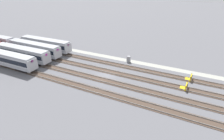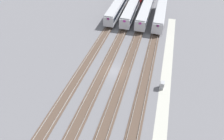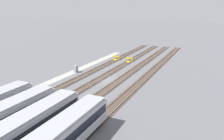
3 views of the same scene
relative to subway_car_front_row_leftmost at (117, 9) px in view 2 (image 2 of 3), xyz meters
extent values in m
plane|color=#5B5B60|center=(-24.71, -6.46, -2.04)|extent=(400.00, 400.00, 0.00)
cube|color=#9E9E93|center=(-24.71, -16.70, -2.04)|extent=(54.00, 2.00, 0.01)
cube|color=#47382D|center=(-24.71, -12.86, -2.01)|extent=(90.00, 2.23, 0.06)
cube|color=gray|center=(-24.71, -12.14, -1.90)|extent=(90.00, 0.07, 0.15)
cube|color=gray|center=(-24.71, -13.58, -1.90)|extent=(90.00, 0.07, 0.15)
cube|color=#47382D|center=(-24.71, -8.59, -2.01)|extent=(90.00, 2.24, 0.06)
cube|color=gray|center=(-24.71, -7.87, -1.90)|extent=(90.00, 0.07, 0.15)
cube|color=gray|center=(-24.71, -9.31, -1.90)|extent=(90.00, 0.07, 0.15)
cube|color=#47382D|center=(-24.71, -4.32, -2.01)|extent=(90.00, 2.24, 0.06)
cube|color=gray|center=(-24.71, -3.61, -1.90)|extent=(90.00, 0.07, 0.15)
cube|color=gray|center=(-24.71, -5.04, -1.90)|extent=(90.00, 0.07, 0.15)
cube|color=#47382D|center=(-24.71, -0.05, -2.01)|extent=(90.00, 2.23, 0.06)
cube|color=gray|center=(-24.71, 0.66, -1.90)|extent=(90.00, 0.07, 0.15)
cube|color=gray|center=(-24.71, -0.77, -1.90)|extent=(90.00, 0.07, 0.15)
cube|color=#ADAFB7|center=(0.00, 0.00, 0.01)|extent=(18.05, 3.14, 2.70)
cube|color=black|center=(0.00, 0.00, 0.33)|extent=(17.33, 3.17, 1.08)
cube|color=#9EA0A8|center=(0.00, 0.00, -0.75)|extent=(17.69, 3.17, 0.54)
cube|color=#999BA0|center=(0.00, 0.00, 1.51)|extent=(17.51, 2.85, 0.30)
cube|color=#B21E99|center=(-8.96, -0.17, 1.01)|extent=(0.09, 0.70, 0.56)
cube|color=black|center=(5.58, 0.11, -1.69)|extent=(3.64, 2.31, 0.70)
cube|color=black|center=(-5.58, -0.11, -1.69)|extent=(3.64, 2.31, 0.70)
cube|color=black|center=(13.32, -4.41, -1.69)|extent=(3.63, 2.29, 0.70)
cube|color=#ADAFB7|center=(0.00, -12.92, 0.01)|extent=(18.04, 3.07, 2.70)
cube|color=black|center=(0.00, -12.92, 0.33)|extent=(17.32, 3.10, 1.08)
cube|color=#9EA0A8|center=(0.00, -12.92, -0.75)|extent=(17.68, 3.10, 0.54)
cube|color=#999BA0|center=(0.00, -12.92, 1.51)|extent=(17.50, 2.78, 0.30)
cube|color=#B21E99|center=(-8.96, -13.05, 1.01)|extent=(0.09, 0.70, 0.56)
cube|color=black|center=(5.58, -12.83, -1.69)|extent=(3.63, 2.29, 0.70)
cube|color=black|center=(-5.58, -13.00, -1.69)|extent=(3.63, 2.29, 0.70)
cube|color=#ADAFB7|center=(0.00, -8.59, 0.01)|extent=(18.01, 2.90, 2.70)
cube|color=black|center=(0.00, -8.59, 0.33)|extent=(17.30, 2.93, 1.08)
cube|color=#9EA0A8|center=(0.00, -8.59, -0.75)|extent=(17.66, 2.93, 0.54)
cube|color=#999BA0|center=(0.00, -8.59, 1.51)|extent=(17.47, 2.61, 0.30)
cube|color=#B21E99|center=(-8.96, -8.64, 1.01)|extent=(0.08, 0.70, 0.56)
cube|color=black|center=(5.58, -8.56, -1.69)|extent=(3.61, 2.26, 0.70)
cube|color=black|center=(-5.58, -8.62, -1.69)|extent=(3.61, 2.26, 0.70)
cube|color=#ADAFB7|center=(0.00, -4.37, 0.01)|extent=(18.06, 3.19, 2.70)
cube|color=black|center=(0.00, -4.37, 0.33)|extent=(17.34, 3.21, 1.08)
cube|color=#9EA0A8|center=(0.00, -4.37, -0.75)|extent=(17.70, 3.21, 0.54)
cube|color=#999BA0|center=(0.00, -4.37, 1.51)|extent=(17.51, 2.90, 0.30)
cube|color=#B21E99|center=(-8.96, -4.57, 1.01)|extent=(0.10, 0.70, 0.56)
cube|color=black|center=(5.58, -4.25, -1.69)|extent=(3.65, 2.32, 0.70)
cube|color=black|center=(-5.58, -4.50, -1.69)|extent=(3.65, 2.32, 0.70)
cube|color=black|center=(13.23, -8.65, -1.69)|extent=(3.62, 2.28, 0.70)
cube|color=gray|center=(-26.55, -16.01, -1.24)|extent=(0.90, 0.70, 1.60)
cube|color=#333338|center=(-26.55, -16.37, -1.00)|extent=(0.70, 0.04, 0.36)
camera|label=1|loc=(-41.50, 24.52, 17.19)|focal=28.00mm
camera|label=2|loc=(-49.55, -13.46, 22.41)|focal=28.00mm
camera|label=3|loc=(13.89, 13.13, 12.67)|focal=35.00mm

